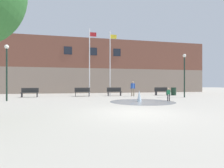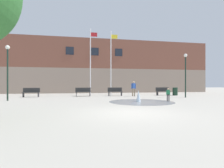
% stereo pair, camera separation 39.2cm
% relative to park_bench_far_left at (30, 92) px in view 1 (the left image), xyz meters
% --- Properties ---
extents(ground_plane, '(100.00, 100.00, 0.00)m').
position_rel_park_bench_far_left_xyz_m(ground_plane, '(6.93, -11.06, -0.48)').
color(ground_plane, '#9E998E').
extents(library_building, '(36.00, 6.05, 7.90)m').
position_rel_park_bench_far_left_xyz_m(library_building, '(6.93, 9.45, 3.47)').
color(library_building, gray).
rests_on(library_building, ground).
extents(splash_fountain, '(4.73, 4.73, 0.85)m').
position_rel_park_bench_far_left_xyz_m(splash_fountain, '(9.10, -6.37, -0.33)').
color(splash_fountain, gray).
rests_on(splash_fountain, ground).
extents(park_bench_far_left, '(1.60, 0.44, 0.91)m').
position_rel_park_bench_far_left_xyz_m(park_bench_far_left, '(0.00, 0.00, 0.00)').
color(park_bench_far_left, '#28282D').
rests_on(park_bench_far_left, ground).
extents(park_bench_left_of_flagpoles, '(1.60, 0.44, 0.91)m').
position_rel_park_bench_far_left_xyz_m(park_bench_left_of_flagpoles, '(5.11, 0.06, 0.00)').
color(park_bench_left_of_flagpoles, '#28282D').
rests_on(park_bench_left_of_flagpoles, ground).
extents(park_bench_under_left_flagpole, '(1.60, 0.44, 0.91)m').
position_rel_park_bench_far_left_xyz_m(park_bench_under_left_flagpole, '(8.58, 0.17, 0.00)').
color(park_bench_under_left_flagpole, '#28282D').
rests_on(park_bench_under_left_flagpole, ground).
extents(park_bench_under_right_flagpole, '(1.60, 0.44, 0.91)m').
position_rel_park_bench_far_left_xyz_m(park_bench_under_right_flagpole, '(14.14, 0.00, 0.00)').
color(park_bench_under_right_flagpole, '#28282D').
rests_on(park_bench_under_right_flagpole, ground).
extents(teen_by_trashcan, '(0.50, 0.36, 1.59)m').
position_rel_park_bench_far_left_xyz_m(teen_by_trashcan, '(10.37, -0.86, 0.45)').
color(teen_by_trashcan, '#89755B').
rests_on(teen_by_trashcan, ground).
extents(child_running, '(0.31, 0.19, 0.99)m').
position_rel_park_bench_far_left_xyz_m(child_running, '(11.26, -6.49, 0.10)').
color(child_running, '#28282D').
rests_on(child_running, ground).
extents(flagpole_left, '(0.80, 0.10, 7.36)m').
position_rel_park_bench_far_left_xyz_m(flagpole_left, '(5.94, 0.64, 3.44)').
color(flagpole_left, silver).
rests_on(flagpole_left, ground).
extents(flagpole_right, '(0.80, 0.10, 7.24)m').
position_rel_park_bench_far_left_xyz_m(flagpole_right, '(8.23, 0.64, 3.38)').
color(flagpole_right, silver).
rests_on(flagpole_right, ground).
extents(lamp_post_left_lane, '(0.32, 0.32, 4.31)m').
position_rel_park_bench_far_left_xyz_m(lamp_post_left_lane, '(-0.77, -3.75, 2.30)').
color(lamp_post_left_lane, '#192D23').
rests_on(lamp_post_left_lane, ground).
extents(lamp_post_right_lane, '(0.32, 0.32, 4.22)m').
position_rel_park_bench_far_left_xyz_m(lamp_post_right_lane, '(14.77, -3.39, 2.25)').
color(lamp_post_right_lane, '#192D23').
rests_on(lamp_post_right_lane, ground).
extents(trash_can, '(0.56, 0.56, 0.90)m').
position_rel_park_bench_far_left_xyz_m(trash_can, '(15.50, -0.31, -0.03)').
color(trash_can, '#193323').
rests_on(trash_can, ground).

